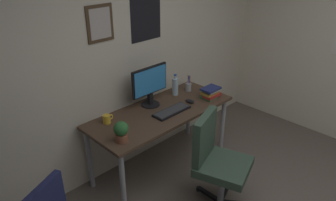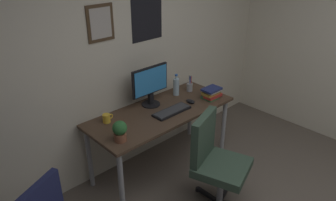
{
  "view_description": "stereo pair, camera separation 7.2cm",
  "coord_description": "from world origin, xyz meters",
  "px_view_note": "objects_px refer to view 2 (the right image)",
  "views": [
    {
      "loc": [
        -1.96,
        -0.42,
        2.3
      ],
      "look_at": [
        0.08,
        1.64,
        0.88
      ],
      "focal_mm": 34.14,
      "sensor_mm": 36.0,
      "label": 1
    },
    {
      "loc": [
        -1.91,
        -0.47,
        2.3
      ],
      "look_at": [
        0.08,
        1.64,
        0.88
      ],
      "focal_mm": 34.14,
      "sensor_mm": 36.0,
      "label": 2
    }
  ],
  "objects_px": {
    "keyboard": "(172,111)",
    "potted_plant": "(120,130)",
    "pen_cup": "(190,87)",
    "water_bottle": "(176,86)",
    "computer_mouse": "(191,101)",
    "book_stack_left": "(211,93)",
    "office_chair": "(215,159)",
    "monitor": "(150,84)",
    "coffee_mug_near": "(107,118)"
  },
  "relations": [
    {
      "from": "monitor",
      "to": "computer_mouse",
      "type": "height_order",
      "value": "monitor"
    },
    {
      "from": "keyboard",
      "to": "book_stack_left",
      "type": "xyz_separation_m",
      "value": [
        0.55,
        -0.07,
        0.06
      ]
    },
    {
      "from": "water_bottle",
      "to": "coffee_mug_near",
      "type": "xyz_separation_m",
      "value": [
        -0.94,
        0.01,
        -0.06
      ]
    },
    {
      "from": "keyboard",
      "to": "computer_mouse",
      "type": "height_order",
      "value": "computer_mouse"
    },
    {
      "from": "office_chair",
      "to": "keyboard",
      "type": "distance_m",
      "value": 0.69
    },
    {
      "from": "water_bottle",
      "to": "book_stack_left",
      "type": "xyz_separation_m",
      "value": [
        0.22,
        -0.34,
        -0.04
      ]
    },
    {
      "from": "computer_mouse",
      "to": "coffee_mug_near",
      "type": "distance_m",
      "value": 0.95
    },
    {
      "from": "office_chair",
      "to": "computer_mouse",
      "type": "xyz_separation_m",
      "value": [
        0.38,
        0.67,
        0.22
      ]
    },
    {
      "from": "potted_plant",
      "to": "computer_mouse",
      "type": "bearing_deg",
      "value": 5.04
    },
    {
      "from": "office_chair",
      "to": "computer_mouse",
      "type": "height_order",
      "value": "office_chair"
    },
    {
      "from": "computer_mouse",
      "to": "keyboard",
      "type": "bearing_deg",
      "value": -176.83
    },
    {
      "from": "coffee_mug_near",
      "to": "office_chair",
      "type": "bearing_deg",
      "value": -60.66
    },
    {
      "from": "potted_plant",
      "to": "pen_cup",
      "type": "relative_size",
      "value": 0.98
    },
    {
      "from": "coffee_mug_near",
      "to": "pen_cup",
      "type": "distance_m",
      "value": 1.13
    },
    {
      "from": "monitor",
      "to": "computer_mouse",
      "type": "relative_size",
      "value": 4.18
    },
    {
      "from": "computer_mouse",
      "to": "book_stack_left",
      "type": "distance_m",
      "value": 0.27
    },
    {
      "from": "keyboard",
      "to": "computer_mouse",
      "type": "distance_m",
      "value": 0.3
    },
    {
      "from": "monitor",
      "to": "water_bottle",
      "type": "bearing_deg",
      "value": -0.91
    },
    {
      "from": "keyboard",
      "to": "book_stack_left",
      "type": "relative_size",
      "value": 1.9
    },
    {
      "from": "keyboard",
      "to": "potted_plant",
      "type": "height_order",
      "value": "potted_plant"
    },
    {
      "from": "coffee_mug_near",
      "to": "potted_plant",
      "type": "distance_m",
      "value": 0.38
    },
    {
      "from": "coffee_mug_near",
      "to": "pen_cup",
      "type": "height_order",
      "value": "pen_cup"
    },
    {
      "from": "office_chair",
      "to": "monitor",
      "type": "bearing_deg",
      "value": 88.07
    },
    {
      "from": "coffee_mug_near",
      "to": "pen_cup",
      "type": "bearing_deg",
      "value": -2.28
    },
    {
      "from": "water_bottle",
      "to": "pen_cup",
      "type": "bearing_deg",
      "value": -9.8
    },
    {
      "from": "pen_cup",
      "to": "water_bottle",
      "type": "bearing_deg",
      "value": 170.2
    },
    {
      "from": "monitor",
      "to": "keyboard",
      "type": "xyz_separation_m",
      "value": [
        0.05,
        -0.28,
        -0.23
      ]
    },
    {
      "from": "pen_cup",
      "to": "book_stack_left",
      "type": "distance_m",
      "value": 0.31
    },
    {
      "from": "water_bottle",
      "to": "potted_plant",
      "type": "bearing_deg",
      "value": -161.42
    },
    {
      "from": "monitor",
      "to": "keyboard",
      "type": "distance_m",
      "value": 0.37
    },
    {
      "from": "coffee_mug_near",
      "to": "potted_plant",
      "type": "xyz_separation_m",
      "value": [
        -0.1,
        -0.36,
        0.06
      ]
    },
    {
      "from": "office_chair",
      "to": "monitor",
      "type": "relative_size",
      "value": 2.07
    },
    {
      "from": "office_chair",
      "to": "pen_cup",
      "type": "relative_size",
      "value": 4.75
    },
    {
      "from": "coffee_mug_near",
      "to": "monitor",
      "type": "bearing_deg",
      "value": -0.6
    },
    {
      "from": "water_bottle",
      "to": "book_stack_left",
      "type": "distance_m",
      "value": 0.41
    },
    {
      "from": "book_stack_left",
      "to": "keyboard",
      "type": "bearing_deg",
      "value": 172.97
    },
    {
      "from": "potted_plant",
      "to": "pen_cup",
      "type": "height_order",
      "value": "pen_cup"
    },
    {
      "from": "water_bottle",
      "to": "coffee_mug_near",
      "type": "relative_size",
      "value": 2.23
    },
    {
      "from": "monitor",
      "to": "potted_plant",
      "type": "height_order",
      "value": "monitor"
    },
    {
      "from": "book_stack_left",
      "to": "pen_cup",
      "type": "bearing_deg",
      "value": 94.91
    },
    {
      "from": "office_chair",
      "to": "keyboard",
      "type": "bearing_deg",
      "value": 83.08
    },
    {
      "from": "water_bottle",
      "to": "potted_plant",
      "type": "xyz_separation_m",
      "value": [
        -1.04,
        -0.35,
        -0.0
      ]
    },
    {
      "from": "office_chair",
      "to": "potted_plant",
      "type": "height_order",
      "value": "office_chair"
    },
    {
      "from": "monitor",
      "to": "computer_mouse",
      "type": "xyz_separation_m",
      "value": [
        0.35,
        -0.27,
        -0.22
      ]
    },
    {
      "from": "computer_mouse",
      "to": "coffee_mug_near",
      "type": "height_order",
      "value": "coffee_mug_near"
    },
    {
      "from": "keyboard",
      "to": "potted_plant",
      "type": "bearing_deg",
      "value": -174.17
    },
    {
      "from": "monitor",
      "to": "pen_cup",
      "type": "relative_size",
      "value": 2.3
    },
    {
      "from": "coffee_mug_near",
      "to": "book_stack_left",
      "type": "distance_m",
      "value": 1.21
    },
    {
      "from": "potted_plant",
      "to": "book_stack_left",
      "type": "bearing_deg",
      "value": 0.18
    },
    {
      "from": "book_stack_left",
      "to": "office_chair",
      "type": "bearing_deg",
      "value": -137.22
    }
  ]
}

